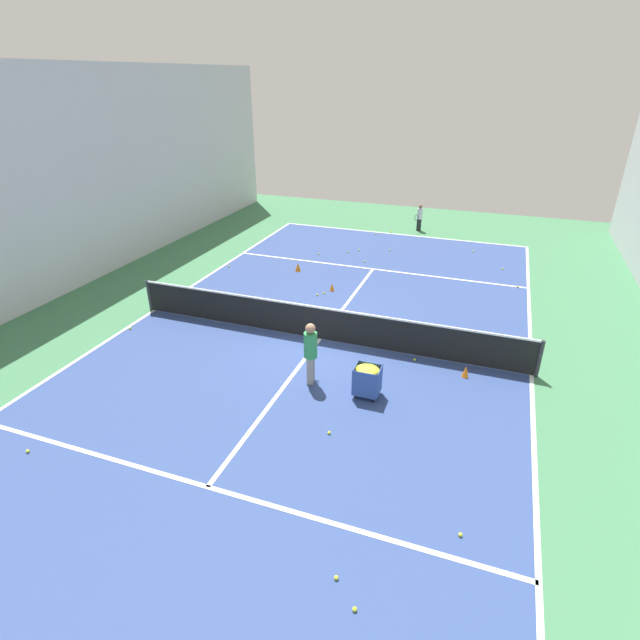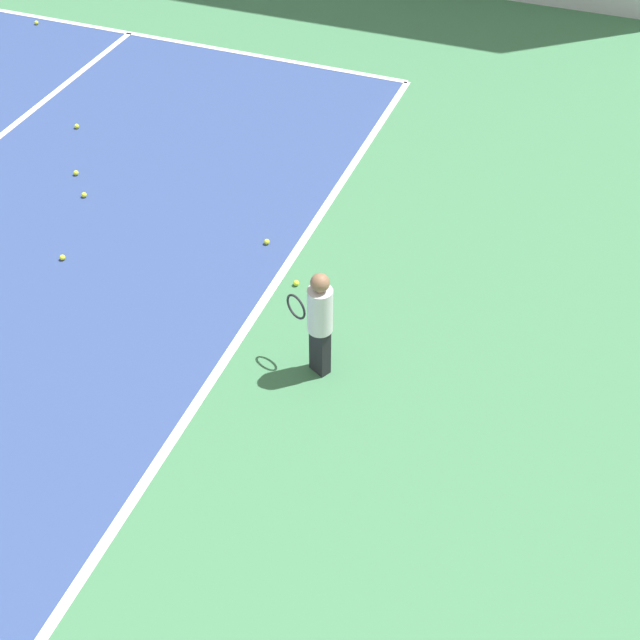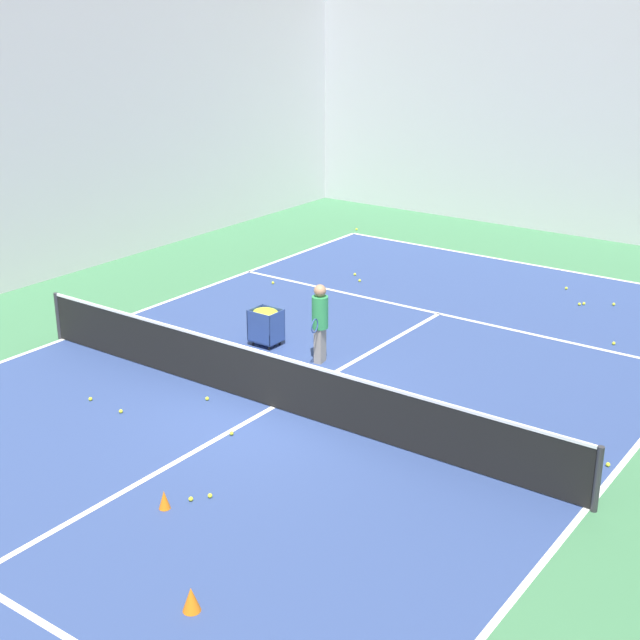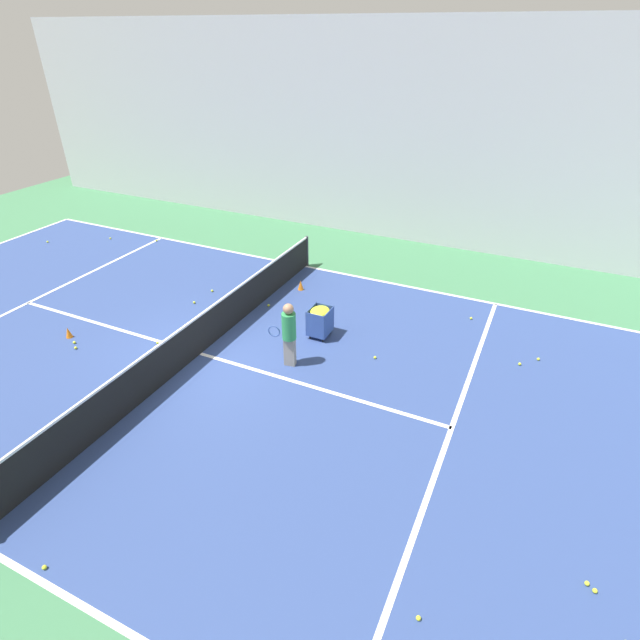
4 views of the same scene
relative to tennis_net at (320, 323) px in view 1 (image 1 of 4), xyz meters
The scene contains 40 objects.
ground_plane 0.52m from the tennis_net, ahead, with size 33.45×33.45×0.00m, color #3D754C.
court_playing_area 0.52m from the tennis_net, ahead, with size 11.31×22.04×0.00m.
line_baseline_near 11.03m from the tennis_net, 90.00° to the right, with size 11.31×0.10×0.00m, color white.
line_sideline_left 5.68m from the tennis_net, behind, with size 0.10×22.04×0.00m, color white.
line_sideline_right 5.68m from the tennis_net, ahead, with size 0.10×22.04×0.00m, color white.
line_service_near 6.08m from the tennis_net, 90.00° to the right, with size 11.31×0.10×0.00m, color white.
line_service_far 6.08m from the tennis_net, 90.00° to the left, with size 11.31×0.10×0.00m, color white.
line_centre_service 0.52m from the tennis_net, ahead, with size 0.10×12.12×0.00m, color white.
hall_enclosure_right 9.92m from the tennis_net, ahead, with size 0.15×29.75×7.20m.
tennis_net is the anchor object (origin of this frame).
player_near_baseline 12.01m from the tennis_net, 93.47° to the right, with size 0.35×0.60×1.27m.
coach_at_net 2.26m from the tennis_net, 104.10° to the left, with size 0.37×0.65×1.61m.
ball_cart 3.00m from the tennis_net, 131.28° to the left, with size 0.60×0.51×0.79m.
training_cone_0 4.15m from the tennis_net, behind, with size 0.17×0.17×0.30m, color orange.
training_cone_1 5.58m from the tennis_net, 61.36° to the right, with size 0.22×0.22×0.32m, color orange.
training_cone_2 3.59m from the tennis_net, 76.86° to the right, with size 0.17×0.17×0.28m, color orange.
tennis_ball_0 7.56m from the tennis_net, 59.08° to the left, with size 0.07×0.07×0.07m, color yellow.
tennis_ball_1 8.08m from the tennis_net, 113.36° to the left, with size 0.07×0.07×0.07m, color yellow.
tennis_ball_2 5.68m from the tennis_net, 13.89° to the left, with size 0.07×0.07×0.07m, color yellow.
tennis_ball_3 6.76m from the tennis_net, 85.58° to the right, with size 0.07×0.07×0.07m, color yellow.
tennis_ball_4 10.69m from the tennis_net, 84.40° to the right, with size 0.07×0.07×0.07m, color yellow.
tennis_ball_5 3.31m from the tennis_net, 72.61° to the right, with size 0.07×0.07×0.07m, color yellow.
tennis_ball_6 4.23m from the tennis_net, 112.48° to the left, with size 0.07×0.07×0.07m, color yellow.
tennis_ball_7 1.33m from the tennis_net, 157.57° to the right, with size 0.07×0.07×0.07m, color yellow.
tennis_ball_8 2.69m from the tennis_net, 139.17° to the right, with size 0.07×0.07×0.07m, color yellow.
tennis_ball_9 3.33m from the tennis_net, 148.95° to the right, with size 0.07×0.07×0.07m, color yellow.
tennis_ball_10 9.05m from the tennis_net, 121.64° to the right, with size 0.07×0.07×0.07m, color yellow.
tennis_ball_11 1.33m from the tennis_net, 85.16° to the right, with size 0.07×0.07×0.07m, color yellow.
tennis_ball_13 7.58m from the tennis_net, 111.73° to the left, with size 0.07×0.07×0.07m, color yellow.
tennis_ball_15 10.14m from the tennis_net, 110.18° to the right, with size 0.07×0.07×0.07m, color yellow.
tennis_ball_16 8.11m from the tennis_net, 82.06° to the right, with size 0.07×0.07×0.07m, color yellow.
tennis_ball_17 7.18m from the tennis_net, 128.63° to the left, with size 0.07×0.07×0.07m, color yellow.
tennis_ball_19 7.45m from the tennis_net, 69.61° to the right, with size 0.07×0.07×0.07m, color yellow.
tennis_ball_20 11.28m from the tennis_net, 87.73° to the right, with size 0.07×0.07×0.07m, color yellow.
tennis_ball_21 8.01m from the tennis_net, 131.53° to the right, with size 0.07×0.07×0.07m, color yellow.
tennis_ball_22 7.80m from the tennis_net, 78.68° to the right, with size 0.07×0.07×0.07m, color yellow.
tennis_ball_23 3.15m from the tennis_net, 68.49° to the right, with size 0.07×0.07×0.07m, color yellow.
tennis_ball_24 8.50m from the tennis_net, 90.74° to the right, with size 0.07×0.07×0.07m, color yellow.
tennis_ball_25 6.96m from the tennis_net, 39.08° to the right, with size 0.07×0.07×0.07m, color yellow.
tennis_ball_29 2.82m from the tennis_net, behind, with size 0.07×0.07×0.07m, color yellow.
Camera 1 is at (-4.26, 11.78, 6.80)m, focal length 28.00 mm.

